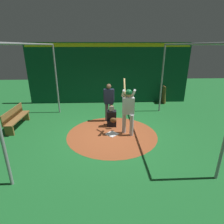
# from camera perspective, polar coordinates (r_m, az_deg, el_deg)

# --- Properties ---
(ground_plane) EXTENTS (25.52, 25.52, 0.00)m
(ground_plane) POSITION_cam_1_polar(r_m,az_deg,el_deg) (7.34, -0.00, -6.98)
(ground_plane) COLOR #1E6B2D
(dirt_circle) EXTENTS (3.58, 3.58, 0.01)m
(dirt_circle) POSITION_cam_1_polar(r_m,az_deg,el_deg) (7.34, -0.00, -6.96)
(dirt_circle) COLOR #9E4C28
(dirt_circle) RESTS_ON ground
(home_plate) EXTENTS (0.59, 0.59, 0.01)m
(home_plate) POSITION_cam_1_polar(r_m,az_deg,el_deg) (7.34, -0.00, -6.89)
(home_plate) COLOR white
(home_plate) RESTS_ON dirt_circle
(batter) EXTENTS (0.68, 0.49, 2.16)m
(batter) POSITION_cam_1_polar(r_m,az_deg,el_deg) (6.97, 5.10, 1.43)
(batter) COLOR #B3B3B7
(batter) RESTS_ON ground
(catcher) EXTENTS (0.58, 0.40, 0.96)m
(catcher) POSITION_cam_1_polar(r_m,az_deg,el_deg) (7.91, -0.10, -1.92)
(catcher) COLOR black
(catcher) RESTS_ON ground
(umpire) EXTENTS (0.22, 0.49, 1.76)m
(umpire) POSITION_cam_1_polar(r_m,az_deg,el_deg) (8.29, -0.99, 3.60)
(umpire) COLOR #4C4C51
(umpire) RESTS_ON ground
(back_wall) EXTENTS (0.22, 9.52, 3.52)m
(back_wall) POSITION_cam_1_polar(r_m,az_deg,el_deg) (11.09, -1.00, 11.97)
(back_wall) COLOR #0F472D
(back_wall) RESTS_ON ground
(cage_frame) EXTENTS (5.43, 5.44, 3.43)m
(cage_frame) POSITION_cam_1_polar(r_m,az_deg,el_deg) (6.62, -0.00, 11.33)
(cage_frame) COLOR gray
(cage_frame) RESTS_ON ground
(bat_rack) EXTENTS (0.70, 0.21, 1.05)m
(bat_rack) POSITION_cam_1_polar(r_m,az_deg,el_deg) (11.68, 15.82, 5.21)
(bat_rack) COLOR olive
(bat_rack) RESTS_ON ground
(bench) EXTENTS (1.80, 0.36, 0.85)m
(bench) POSITION_cam_1_polar(r_m,az_deg,el_deg) (8.79, -27.90, -1.57)
(bench) COLOR olive
(bench) RESTS_ON ground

